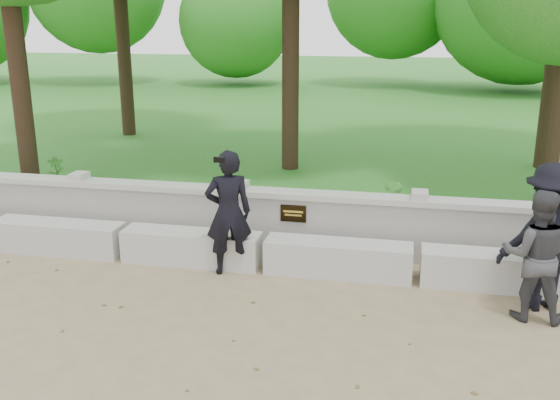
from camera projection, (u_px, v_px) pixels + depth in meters
The scene contains 9 objects.
ground at pixel (222, 337), 6.57m from camera, with size 80.00×80.00×0.00m, color #907D58.
lawn at pixel (351, 120), 19.68m from camera, with size 40.00×22.00×0.25m, color #22691E.
concrete_bench at pixel (263, 253), 8.29m from camera, with size 11.90×0.45×0.45m.
parapet_wall at pixel (274, 220), 8.88m from camera, with size 12.50×0.35×0.90m.
man_main at pixel (228, 213), 8.00m from camera, with size 0.71×0.66×1.65m.
visitor_left at pixel (536, 255), 6.79m from camera, with size 0.78×0.64×1.48m.
visitor_mid at pixel (548, 237), 7.01m from camera, with size 1.24×0.91×1.71m.
shrub_a at pixel (56, 170), 11.54m from camera, with size 0.28×0.19×0.54m, color #3B862D.
shrub_b at pixel (391, 205), 9.18m from camera, with size 0.37×0.30×0.67m, color #3B862D.
Camera 1 is at (1.81, -5.65, 3.23)m, focal length 40.00 mm.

